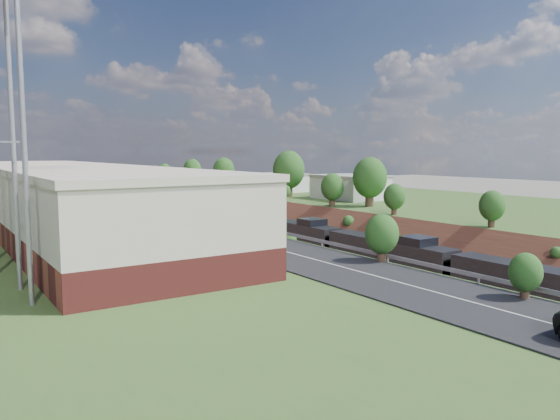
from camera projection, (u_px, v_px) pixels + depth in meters
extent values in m
cube|color=#3A5F27|center=(360.00, 206.00, 109.80)|extent=(44.00, 180.00, 5.00)
cube|color=brown|center=(149.00, 237.00, 85.85)|extent=(10.00, 180.00, 10.00)
cube|color=brown|center=(267.00, 227.00, 97.96)|extent=(10.00, 180.00, 10.00)
cube|color=gray|center=(198.00, 232.00, 90.47)|extent=(1.58, 180.00, 0.18)
cube|color=gray|center=(226.00, 230.00, 93.33)|extent=(1.58, 180.00, 0.18)
cube|color=black|center=(120.00, 207.00, 82.84)|extent=(8.00, 180.00, 0.10)
cube|color=#99999E|center=(146.00, 202.00, 85.04)|extent=(0.06, 171.00, 0.30)
cube|color=maroon|center=(67.00, 221.00, 57.63)|extent=(14.00, 62.00, 2.20)
cube|color=beige|center=(65.00, 191.00, 57.28)|extent=(14.00, 62.00, 4.30)
cube|color=beige|center=(65.00, 168.00, 57.03)|extent=(14.30, 62.30, 0.50)
cylinder|color=#99999E|center=(13.00, 142.00, 32.51)|extent=(0.30, 0.30, 18.00)
cylinder|color=#99999E|center=(24.00, 141.00, 29.20)|extent=(0.30, 0.30, 18.00)
cube|color=gray|center=(60.00, 193.00, 136.59)|extent=(1.50, 8.00, 6.20)
cube|color=gray|center=(148.00, 189.00, 149.25)|extent=(1.50, 8.00, 6.20)
cube|color=gray|center=(105.00, 179.00, 142.59)|extent=(24.00, 8.00, 1.00)
cube|color=gray|center=(110.00, 177.00, 139.19)|extent=(24.00, 0.30, 0.80)
cube|color=gray|center=(101.00, 176.00, 145.81)|extent=(24.00, 0.30, 0.80)
cube|color=silver|center=(350.00, 188.00, 97.47)|extent=(9.00, 12.00, 4.00)
cube|color=silver|center=(280.00, 183.00, 115.43)|extent=(8.00, 10.00, 3.60)
cylinder|color=#473323|center=(369.00, 198.00, 84.02)|extent=(1.30, 1.30, 2.62)
ellipsoid|color=#1F511C|center=(370.00, 178.00, 83.69)|extent=(5.25, 5.25, 6.30)
cylinder|color=#473323|center=(289.00, 235.00, 51.69)|extent=(0.66, 0.66, 1.22)
ellipsoid|color=#1F511C|center=(289.00, 219.00, 51.53)|extent=(2.45, 2.45, 2.94)
cube|color=black|center=(546.00, 285.00, 45.74)|extent=(2.91, 17.48, 2.78)
cube|color=black|center=(388.00, 252.00, 61.04)|extent=(2.91, 17.48, 2.78)
cube|color=black|center=(294.00, 232.00, 76.35)|extent=(2.91, 17.48, 2.78)
cube|color=brown|center=(139.00, 197.00, 129.50)|extent=(2.91, 108.98, 3.50)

